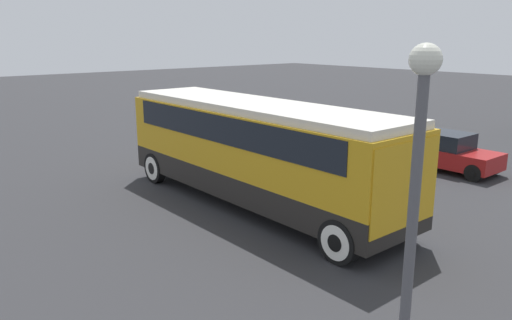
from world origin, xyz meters
TOP-DOWN VIEW (x-y plane):
  - ground_plane at (0.00, 0.00)m, footprint 120.00×120.00m
  - tour_bus at (0.10, -0.00)m, footprint 10.49×2.69m
  - parked_car_near at (-4.15, 8.59)m, footprint 4.17×1.90m
  - parked_car_mid at (1.42, 8.42)m, footprint 4.10×1.79m
  - lamp_post at (7.58, -3.42)m, footprint 0.44×0.44m

SIDE VIEW (x-z plane):
  - ground_plane at x=0.00m, z-range 0.00..0.00m
  - parked_car_near at x=-4.15m, z-range 0.00..1.38m
  - parked_car_mid at x=1.42m, z-range -0.02..1.46m
  - tour_bus at x=0.10m, z-range 0.33..3.53m
  - lamp_post at x=7.58m, z-range 0.84..5.87m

